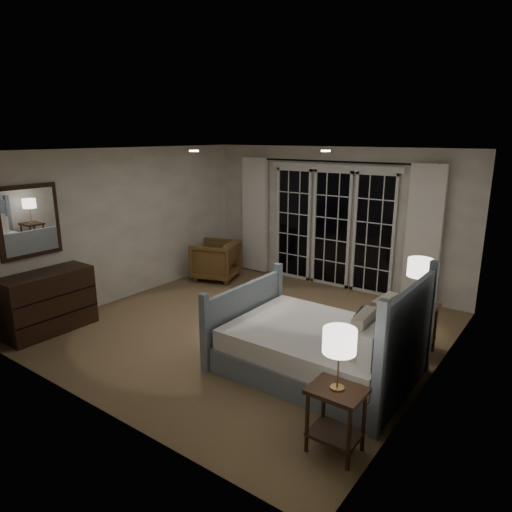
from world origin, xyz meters
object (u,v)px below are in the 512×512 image
Objects in this scene: nightstand_right at (415,320)px; lamp_left at (340,342)px; nightstand_left at (336,411)px; lamp_right at (420,268)px; dresser at (48,302)px; armchair at (216,260)px; bed at (321,347)px.

nightstand_right is 1.20× the size of lamp_left.
nightstand_left is 2.31m from nightstand_right.
lamp_right reaches higher than dresser.
dresser is (-4.35, -2.37, -0.00)m from nightstand_right.
lamp_right reaches higher than armchair.
lamp_left is at bearing -56.61° from bed.
nightstand_left is 2.42m from lamp_right.
lamp_left is (0.76, -1.16, 0.73)m from bed.
armchair reaches higher than nightstand_left.
armchair is at bearing 168.19° from lamp_right.
lamp_right is at bearing 28.59° from dresser.
lamp_right is at bearing 91.40° from nightstand_left.
nightstand_right is 0.81× the size of armchair.
bed is 3.91× the size of lamp_left.
armchair is (-4.12, 3.16, -0.03)m from nightstand_left.
nightstand_left is 0.65m from lamp_left.
armchair is (-4.06, 0.85, -0.06)m from nightstand_right.
lamp_left is at bearing -88.60° from lamp_right.
lamp_right is 0.72× the size of armchair.
nightstand_right is 2.39m from lamp_left.
nightstand_right is 0.54× the size of dresser.
lamp_left is at bearing 0.83° from dresser.
nightstand_left is (0.76, -1.16, 0.08)m from bed.
nightstand_right is 4.15m from armchair.
nightstand_right is at bearing 180.00° from lamp_right.
dresser is at bearing -161.51° from bed.
bed reaches higher than armchair.
bed is 1.36m from nightstand_right.
dresser is at bearing -151.41° from nightstand_right.
lamp_left is 4.45m from dresser.
armchair is 0.67× the size of dresser.
bed is 2.64× the size of armchair.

